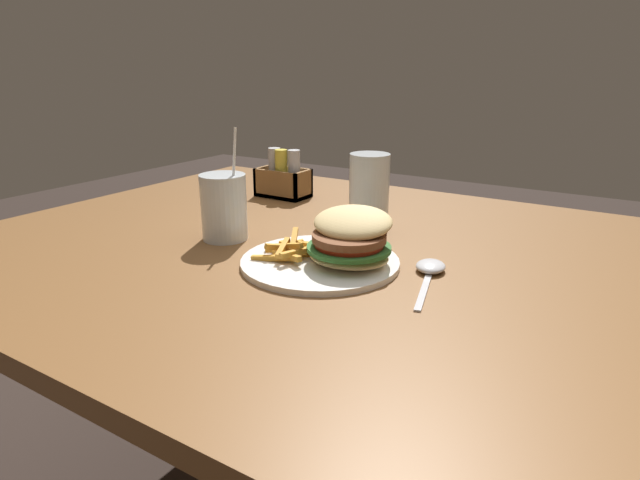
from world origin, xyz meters
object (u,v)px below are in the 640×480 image
Objects in this scene: spoon at (430,268)px; condiment_caddy at (283,179)px; meal_plate_near at (337,248)px; beer_glass at (369,194)px; juice_glass at (224,210)px.

spoon is 0.58m from condiment_caddy.
meal_plate_near is 2.04× the size of condiment_caddy.
meal_plate_near is 1.40× the size of spoon.
meal_plate_near is 0.22m from beer_glass.
juice_glass reaches higher than meal_plate_near.
juice_glass is at bearing 81.34° from spoon.
spoon is (0.40, 0.04, -0.05)m from juice_glass.
condiment_caddy is (-0.31, 0.14, -0.03)m from beer_glass.
condiment_caddy reaches higher than meal_plate_near.
meal_plate_near is 1.25× the size of juice_glass.
condiment_caddy is (-0.36, 0.35, 0.01)m from meal_plate_near.
beer_glass is 0.81× the size of spoon.
spoon is at bearing -30.46° from condiment_caddy.
beer_glass is (-0.05, 0.21, 0.04)m from meal_plate_near.
spoon is 1.45× the size of condiment_caddy.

